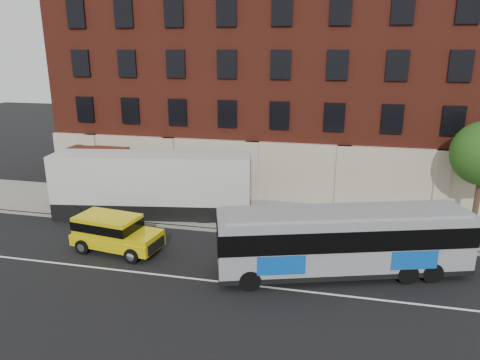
% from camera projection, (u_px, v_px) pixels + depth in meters
% --- Properties ---
extents(ground, '(120.00, 120.00, 0.00)m').
position_uv_depth(ground, '(201.00, 285.00, 19.50)').
color(ground, black).
rests_on(ground, ground).
extents(sidewalk, '(60.00, 6.00, 0.15)m').
position_uv_depth(sidewalk, '(244.00, 213.00, 27.90)').
color(sidewalk, '#99988B').
rests_on(sidewalk, ground).
extents(kerb, '(60.00, 0.25, 0.15)m').
position_uv_depth(kerb, '(232.00, 232.00, 25.09)').
color(kerb, '#99988B').
rests_on(kerb, ground).
extents(lane_line, '(60.00, 0.12, 0.01)m').
position_uv_depth(lane_line, '(204.00, 280.00, 19.97)').
color(lane_line, white).
rests_on(lane_line, ground).
extents(building, '(30.00, 12.10, 15.00)m').
position_uv_depth(building, '(266.00, 84.00, 33.19)').
color(building, maroon).
rests_on(building, sidewalk).
extents(sign_pole, '(0.30, 0.20, 2.50)m').
position_uv_depth(sign_pole, '(97.00, 198.00, 26.62)').
color(sign_pole, slate).
rests_on(sign_pole, ground).
extents(city_bus, '(11.71, 5.79, 3.15)m').
position_uv_depth(city_bus, '(343.00, 240.00, 20.02)').
color(city_bus, '#92959B').
rests_on(city_bus, ground).
extents(yellow_suv, '(4.97, 2.62, 1.86)m').
position_uv_depth(yellow_suv, '(113.00, 231.00, 22.67)').
color(yellow_suv, yellow).
rests_on(yellow_suv, ground).
extents(shipping_container, '(12.27, 4.36, 4.01)m').
position_uv_depth(shipping_container, '(153.00, 186.00, 27.04)').
color(shipping_container, black).
rests_on(shipping_container, ground).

